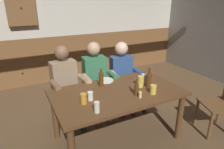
% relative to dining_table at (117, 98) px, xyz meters
% --- Properties ---
extents(ground_plane, '(7.67, 7.67, 0.00)m').
position_rel_dining_table_xyz_m(ground_plane, '(0.00, 0.16, -0.64)').
color(ground_plane, brown).
extents(back_wall_upper, '(6.39, 0.12, 1.37)m').
position_rel_dining_table_xyz_m(back_wall_upper, '(0.00, 2.63, 1.12)').
color(back_wall_upper, beige).
extents(back_wall_wainscot, '(6.39, 0.12, 1.08)m').
position_rel_dining_table_xyz_m(back_wall_wainscot, '(0.00, 2.63, -0.10)').
color(back_wall_wainscot, brown).
rests_on(back_wall_wainscot, ground_plane).
extents(dining_table, '(1.69, 0.97, 0.74)m').
position_rel_dining_table_xyz_m(dining_table, '(0.00, 0.00, 0.00)').
color(dining_table, brown).
rests_on(dining_table, ground_plane).
extents(person_0, '(0.54, 0.55, 1.25)m').
position_rel_dining_table_xyz_m(person_0, '(-0.50, 0.70, 0.04)').
color(person_0, '#997F60').
rests_on(person_0, ground_plane).
extents(person_1, '(0.52, 0.54, 1.25)m').
position_rel_dining_table_xyz_m(person_1, '(-0.00, 0.71, 0.05)').
color(person_1, '#33724C').
rests_on(person_1, ground_plane).
extents(person_2, '(0.55, 0.57, 1.21)m').
position_rel_dining_table_xyz_m(person_2, '(0.49, 0.71, 0.03)').
color(person_2, '#2D4C84').
rests_on(person_2, ground_plane).
extents(chair_empty_near_left, '(0.57, 0.57, 0.88)m').
position_rel_dining_table_xyz_m(chair_empty_near_left, '(1.45, -0.56, -0.16)').
color(chair_empty_near_left, brown).
rests_on(chair_empty_near_left, ground_plane).
extents(table_candle, '(0.04, 0.04, 0.08)m').
position_rel_dining_table_xyz_m(table_candle, '(0.16, -0.29, 0.14)').
color(table_candle, '#F9E08C').
rests_on(table_candle, dining_table).
extents(plate_0, '(0.24, 0.24, 0.01)m').
position_rel_dining_table_xyz_m(plate_0, '(0.01, 0.40, 0.11)').
color(plate_0, white).
rests_on(plate_0, dining_table).
extents(bottle_0, '(0.07, 0.07, 0.28)m').
position_rel_dining_table_xyz_m(bottle_0, '(0.45, -0.07, 0.21)').
color(bottle_0, '#593314').
rests_on(bottle_0, dining_table).
extents(bottle_1, '(0.05, 0.05, 0.22)m').
position_rel_dining_table_xyz_m(bottle_1, '(0.16, -0.20, 0.19)').
color(bottle_1, '#593314').
rests_on(bottle_1, dining_table).
extents(bottle_2, '(0.07, 0.07, 0.26)m').
position_rel_dining_table_xyz_m(bottle_2, '(-0.11, 0.26, 0.20)').
color(bottle_2, '#593314').
rests_on(bottle_2, dining_table).
extents(pint_glass_0, '(0.08, 0.08, 0.12)m').
position_rel_dining_table_xyz_m(pint_glass_0, '(0.37, -0.27, 0.16)').
color(pint_glass_0, '#E5C64C').
rests_on(pint_glass_0, dining_table).
extents(pint_glass_1, '(0.06, 0.06, 0.12)m').
position_rel_dining_table_xyz_m(pint_glass_1, '(-0.45, -0.35, 0.16)').
color(pint_glass_1, white).
rests_on(pint_glass_1, dining_table).
extents(pint_glass_2, '(0.07, 0.07, 0.11)m').
position_rel_dining_table_xyz_m(pint_glass_2, '(-0.40, -0.06, 0.15)').
color(pint_glass_2, white).
rests_on(pint_glass_2, dining_table).
extents(pint_glass_3, '(0.07, 0.07, 0.12)m').
position_rel_dining_table_xyz_m(pint_glass_3, '(-0.50, -0.10, 0.16)').
color(pint_glass_3, gold).
rests_on(pint_glass_3, dining_table).
extents(pint_glass_4, '(0.08, 0.08, 0.14)m').
position_rel_dining_table_xyz_m(pint_glass_4, '(0.46, 0.05, 0.17)').
color(pint_glass_4, white).
rests_on(pint_glass_4, dining_table).
extents(pint_glass_5, '(0.08, 0.08, 0.16)m').
position_rel_dining_table_xyz_m(pint_glass_5, '(0.35, -0.02, 0.18)').
color(pint_glass_5, '#E5C64C').
rests_on(pint_glass_5, dining_table).
extents(wall_dart_cabinet, '(0.56, 0.15, 0.70)m').
position_rel_dining_table_xyz_m(wall_dart_cabinet, '(-0.85, 2.50, 1.08)').
color(wall_dart_cabinet, brown).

